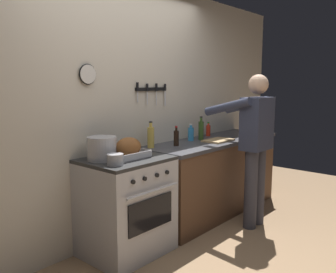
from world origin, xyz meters
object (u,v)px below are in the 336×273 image
(person_cook, at_px, (255,141))
(bottle_soy_sauce, at_px, (176,138))
(bottle_olive_oil, at_px, (201,130))
(bottle_dish_soap, at_px, (191,134))
(roasting_pan, at_px, (128,149))
(stock_pot, at_px, (102,148))
(saucepan, at_px, (115,159))
(stove, at_px, (126,206))
(bottle_cooking_oil, at_px, (151,137))
(bottle_hot_sauce, at_px, (208,130))
(cutting_board, at_px, (218,140))

(person_cook, xyz_separation_m, bottle_soy_sauce, (-0.57, 0.63, 0.04))
(person_cook, xyz_separation_m, bottle_olive_oil, (-0.05, 0.67, 0.06))
(person_cook, bearing_deg, bottle_dish_soap, 0.89)
(person_cook, xyz_separation_m, roasting_pan, (-1.35, 0.54, 0.04))
(stock_pot, bearing_deg, bottle_olive_oil, 0.42)
(roasting_pan, xyz_separation_m, saucepan, (-0.25, -0.11, -0.04))
(roasting_pan, xyz_separation_m, bottle_olive_oil, (1.29, 0.13, 0.03))
(stock_pot, distance_m, bottle_dish_soap, 1.36)
(stock_pot, bearing_deg, bottle_dish_soap, 2.40)
(stove, relative_size, stock_pot, 3.49)
(bottle_cooking_oil, bearing_deg, saucepan, -156.87)
(roasting_pan, relative_size, bottle_dish_soap, 1.78)
(saucepan, xyz_separation_m, bottle_cooking_oil, (0.77, 0.33, 0.07))
(bottle_hot_sauce, bearing_deg, bottle_olive_oil, -160.96)
(bottle_olive_oil, height_order, bottle_cooking_oil, bottle_olive_oil)
(stove, distance_m, stock_pot, 0.59)
(bottle_hot_sauce, bearing_deg, roasting_pan, -171.61)
(cutting_board, bearing_deg, bottle_hot_sauce, 50.98)
(stock_pot, bearing_deg, bottle_hot_sauce, 3.68)
(stock_pot, xyz_separation_m, bottle_dish_soap, (1.36, 0.06, -0.02))
(saucepan, relative_size, cutting_board, 0.38)
(bottle_dish_soap, bearing_deg, saucepan, -168.33)
(cutting_board, xyz_separation_m, bottle_hot_sauce, (0.26, 0.32, 0.06))
(bottle_olive_oil, distance_m, bottle_dish_soap, 0.15)
(cutting_board, xyz_separation_m, bottle_cooking_oil, (-0.82, 0.30, 0.11))
(cutting_board, relative_size, bottle_olive_oil, 1.29)
(person_cook, distance_m, bottle_hot_sauce, 0.82)
(stove, xyz_separation_m, person_cook, (1.36, -0.57, 0.50))
(saucepan, distance_m, bottle_hot_sauce, 1.88)
(bottle_soy_sauce, bearing_deg, bottle_dish_soap, 13.38)
(cutting_board, distance_m, bottle_dish_soap, 0.33)
(saucepan, relative_size, bottle_olive_oil, 0.49)
(stove, height_order, bottle_soy_sauce, bottle_soy_sauce)
(bottle_cooking_oil, bearing_deg, stove, -160.60)
(saucepan, xyz_separation_m, bottle_dish_soap, (1.41, 0.29, 0.04))
(bottle_soy_sauce, bearing_deg, saucepan, -168.96)
(roasting_pan, bearing_deg, bottle_dish_soap, 8.69)
(bottle_soy_sauce, bearing_deg, bottle_olive_oil, 4.82)
(stock_pot, relative_size, saucepan, 1.87)
(person_cook, relative_size, roasting_pan, 4.72)
(bottle_soy_sauce, bearing_deg, roasting_pan, -173.61)
(stove, bearing_deg, person_cook, -22.75)
(stove, bearing_deg, bottle_soy_sauce, 4.21)
(cutting_board, height_order, bottle_olive_oil, bottle_olive_oil)
(cutting_board, distance_m, bottle_cooking_oil, 0.88)
(roasting_pan, relative_size, saucepan, 2.55)
(stove, bearing_deg, saucepan, -149.44)
(cutting_board, bearing_deg, stock_pot, 172.38)
(person_cook, distance_m, saucepan, 1.66)
(stove, relative_size, bottle_hot_sauce, 5.07)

